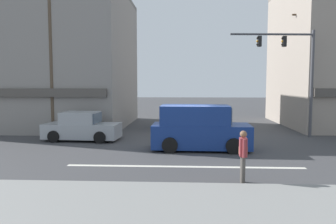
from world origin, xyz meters
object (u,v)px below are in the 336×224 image
at_px(sedan_approaching_near, 82,128).
at_px(utility_pole_far_right, 301,68).
at_px(traffic_light_mast, 296,66).
at_px(sedan_crossing_leftbound, 175,117).
at_px(pedestrian_foreground_with_bag, 243,153).
at_px(utility_pole_near_left, 51,58).
at_px(van_parked_curbside, 199,129).

bearing_deg(sedan_approaching_near, utility_pole_far_right, 20.40).
relative_size(traffic_light_mast, sedan_crossing_leftbound, 1.48).
bearing_deg(pedestrian_foreground_with_bag, sedan_approaching_near, 135.20).
height_order(utility_pole_near_left, traffic_light_mast, utility_pole_near_left).
bearing_deg(sedan_approaching_near, traffic_light_mast, 8.01).
height_order(utility_pole_near_left, van_parked_curbside, utility_pole_near_left).
distance_m(utility_pole_near_left, traffic_light_mast, 14.30).
xyz_separation_m(sedan_crossing_leftbound, pedestrian_foreground_with_bag, (2.53, -13.30, 0.24)).
height_order(utility_pole_far_right, traffic_light_mast, utility_pole_far_right).
height_order(van_parked_curbside, pedestrian_foreground_with_bag, van_parked_curbside).
xyz_separation_m(traffic_light_mast, pedestrian_foreground_with_bag, (-4.56, -9.16, -3.22)).
xyz_separation_m(utility_pole_far_right, sedan_approaching_near, (-13.54, -5.04, -3.50)).
distance_m(utility_pole_far_right, van_parked_curbside, 10.73).
height_order(sedan_crossing_leftbound, sedan_approaching_near, same).
bearing_deg(utility_pole_near_left, pedestrian_foreground_with_bag, -42.50).
distance_m(utility_pole_near_left, sedan_crossing_leftbound, 9.30).
relative_size(utility_pole_near_left, traffic_light_mast, 1.45).
height_order(traffic_light_mast, sedan_crossing_leftbound, traffic_light_mast).
bearing_deg(sedan_approaching_near, van_parked_curbside, -19.51).
bearing_deg(utility_pole_near_left, utility_pole_far_right, 12.81).
bearing_deg(pedestrian_foreground_with_bag, utility_pole_near_left, 137.50).
height_order(utility_pole_far_right, sedan_crossing_leftbound, utility_pole_far_right).
bearing_deg(traffic_light_mast, van_parked_curbside, -145.29).
bearing_deg(traffic_light_mast, utility_pole_near_left, -179.02).
xyz_separation_m(sedan_crossing_leftbound, sedan_approaching_near, (-4.99, -5.84, 0.00)).
bearing_deg(van_parked_curbside, utility_pole_far_right, 45.46).
relative_size(utility_pole_near_left, sedan_crossing_leftbound, 2.14).
relative_size(sedan_crossing_leftbound, van_parked_curbside, 0.90).
xyz_separation_m(utility_pole_far_right, sedan_crossing_leftbound, (-8.56, 0.80, -3.50)).
distance_m(sedan_crossing_leftbound, van_parked_curbside, 8.21).
relative_size(sedan_approaching_near, pedestrian_foreground_with_bag, 2.51).
height_order(utility_pole_near_left, utility_pole_far_right, utility_pole_near_left).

